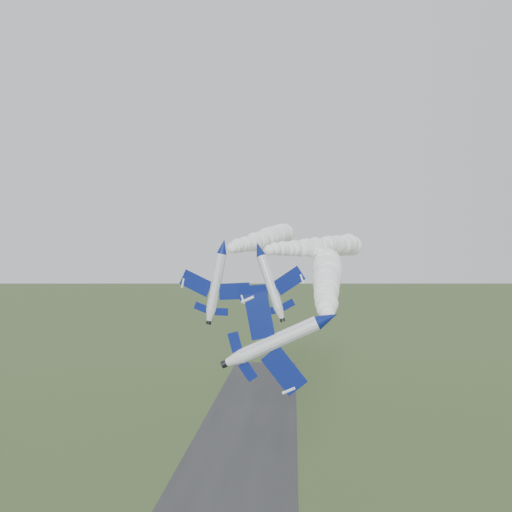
% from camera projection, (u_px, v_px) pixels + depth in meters
% --- Properties ---
extents(runway, '(24.00, 260.00, 0.04)m').
position_uv_depth(runway, '(230.00, 495.00, 100.00)').
color(runway, '#2C2C2F').
rests_on(runway, ground).
extents(jet_lead, '(5.11, 13.60, 10.26)m').
position_uv_depth(jet_lead, '(328.00, 318.00, 60.00)').
color(jet_lead, white).
extents(smoke_trail_jet_lead, '(8.51, 61.41, 5.84)m').
position_uv_depth(smoke_trail_jet_lead, '(327.00, 281.00, 93.49)').
color(smoke_trail_jet_lead, white).
extents(jet_pair_left, '(11.62, 14.02, 3.92)m').
position_uv_depth(jet_pair_left, '(223.00, 246.00, 91.48)').
color(jet_pair_left, white).
extents(smoke_trail_jet_pair_left, '(15.03, 70.76, 5.56)m').
position_uv_depth(smoke_trail_jet_pair_left, '(264.00, 239.00, 129.62)').
color(smoke_trail_jet_pair_left, white).
extents(jet_pair_right, '(10.57, 13.03, 4.33)m').
position_uv_depth(jet_pair_right, '(259.00, 249.00, 89.72)').
color(jet_pair_right, white).
extents(smoke_trail_jet_pair_right, '(23.70, 72.34, 5.44)m').
position_uv_depth(smoke_trail_jet_pair_right, '(321.00, 246.00, 126.98)').
color(smoke_trail_jet_pair_right, white).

